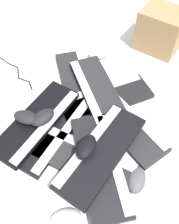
% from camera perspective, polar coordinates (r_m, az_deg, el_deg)
% --- Properties ---
extents(ground_plane, '(3.20, 3.20, 0.00)m').
position_cam_1_polar(ground_plane, '(1.12, 1.83, -2.82)').
color(ground_plane, silver).
extents(keyboard_0, '(0.44, 0.38, 0.03)m').
position_cam_1_polar(keyboard_0, '(1.12, 7.81, -2.42)').
color(keyboard_0, '#232326').
rests_on(keyboard_0, ground).
extents(keyboard_1, '(0.43, 0.40, 0.03)m').
position_cam_1_polar(keyboard_1, '(1.19, 3.62, 3.19)').
color(keyboard_1, black).
rests_on(keyboard_1, ground).
extents(keyboard_2, '(0.36, 0.45, 0.03)m').
position_cam_1_polar(keyboard_2, '(1.26, -2.73, 6.88)').
color(keyboard_2, '#232326').
rests_on(keyboard_2, ground).
extents(keyboard_3, '(0.24, 0.46, 0.03)m').
position_cam_1_polar(keyboard_3, '(1.10, -8.05, -3.92)').
color(keyboard_3, black).
rests_on(keyboard_3, ground).
extents(keyboard_4, '(0.46, 0.22, 0.03)m').
position_cam_1_polar(keyboard_4, '(1.02, -1.90, -10.75)').
color(keyboard_4, '#232326').
rests_on(keyboard_4, ground).
extents(keyboard_5, '(0.35, 0.46, 0.03)m').
position_cam_1_polar(keyboard_5, '(0.98, 2.49, -11.74)').
color(keyboard_5, black).
rests_on(keyboard_5, keyboard_4).
extents(keyboard_6, '(0.38, 0.44, 0.03)m').
position_cam_1_polar(keyboard_6, '(1.18, 1.82, 4.98)').
color(keyboard_6, '#232326').
rests_on(keyboard_6, keyboard_1).
extents(keyboard_7, '(0.25, 0.46, 0.03)m').
position_cam_1_polar(keyboard_7, '(1.10, -11.86, -2.04)').
color(keyboard_7, black).
rests_on(keyboard_7, keyboard_3).
extents(keyboard_8, '(0.27, 0.46, 0.03)m').
position_cam_1_polar(keyboard_8, '(0.97, 2.65, -9.01)').
color(keyboard_8, black).
rests_on(keyboard_8, keyboard_5).
extents(mouse_0, '(0.11, 0.07, 0.04)m').
position_cam_1_polar(mouse_0, '(1.07, -14.31, -1.20)').
color(mouse_0, black).
rests_on(mouse_0, keyboard_7).
extents(mouse_1, '(0.13, 0.11, 0.04)m').
position_cam_1_polar(mouse_1, '(0.94, -5.51, -23.05)').
color(mouse_1, '#B7B7BC').
rests_on(mouse_1, ground).
extents(mouse_2, '(0.13, 0.10, 0.04)m').
position_cam_1_polar(mouse_2, '(1.40, 2.00, 13.03)').
color(mouse_2, '#B7B7BC').
rests_on(mouse_2, ground).
extents(mouse_3, '(0.11, 0.13, 0.04)m').
position_cam_1_polar(mouse_3, '(1.06, -10.64, -1.20)').
color(mouse_3, black).
rests_on(mouse_3, keyboard_7).
extents(mouse_4, '(0.08, 0.12, 0.04)m').
position_cam_1_polar(mouse_4, '(0.93, -0.76, -7.95)').
color(mouse_4, black).
rests_on(mouse_4, keyboard_8).
extents(mouse_5, '(0.07, 0.11, 0.04)m').
position_cam_1_polar(mouse_5, '(0.99, 10.73, -15.01)').
color(mouse_5, '#4C4C51').
rests_on(mouse_5, ground).
extents(cable_0, '(0.58, 0.37, 0.01)m').
position_cam_1_polar(cable_0, '(1.51, -19.42, 12.52)').
color(cable_0, black).
rests_on(cable_0, ground).
extents(cardboard_box, '(0.27, 0.24, 0.23)m').
position_cam_1_polar(cardboard_box, '(1.46, 16.01, 17.57)').
color(cardboard_box, '#9E774C').
rests_on(cardboard_box, ground).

